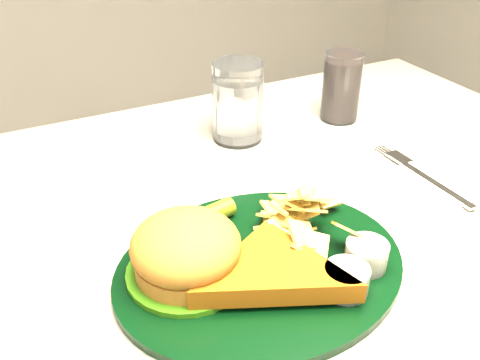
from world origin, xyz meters
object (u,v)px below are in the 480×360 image
object	(u,v)px
dinner_plate	(261,244)
water_glass	(238,102)
cola_glass	(341,87)
fork_napkin	(432,182)

from	to	relation	value
dinner_plate	water_glass	world-z (taller)	water_glass
water_glass	cola_glass	distance (m)	0.20
water_glass	cola_glass	world-z (taller)	water_glass
dinner_plate	cola_glass	world-z (taller)	cola_glass
water_glass	fork_napkin	size ratio (longest dim) A/B	0.76
cola_glass	fork_napkin	distance (m)	0.25
fork_napkin	dinner_plate	bearing A→B (deg)	-171.40
cola_glass	dinner_plate	bearing A→B (deg)	-137.26
dinner_plate	fork_napkin	size ratio (longest dim) A/B	1.96
dinner_plate	cola_glass	distance (m)	0.44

